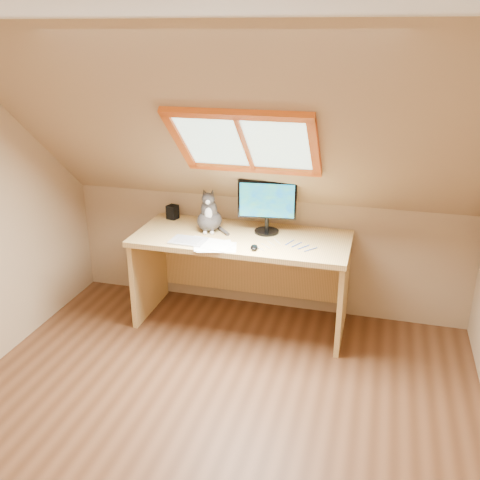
% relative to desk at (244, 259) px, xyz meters
% --- Properties ---
extents(ground, '(3.50, 3.50, 0.00)m').
position_rel_desk_xyz_m(ground, '(0.11, -1.45, -0.56)').
color(ground, brown).
rests_on(ground, ground).
extents(room_shell, '(3.52, 3.52, 2.41)m').
position_rel_desk_xyz_m(room_shell, '(0.11, -1.55, 0.87)').
color(room_shell, tan).
rests_on(room_shell, ground).
extents(desk, '(1.74, 0.76, 0.79)m').
position_rel_desk_xyz_m(desk, '(0.00, 0.00, 0.00)').
color(desk, '#E1B36B').
rests_on(desk, ground).
extents(monitor, '(0.47, 0.20, 0.44)m').
position_rel_desk_xyz_m(monitor, '(0.18, 0.05, 0.49)').
color(monitor, black).
rests_on(monitor, desk).
extents(cat, '(0.25, 0.28, 0.37)m').
position_rel_desk_xyz_m(cat, '(-0.29, -0.02, 0.37)').
color(cat, '#403A38').
rests_on(cat, desk).
extents(desk_speaker, '(0.10, 0.10, 0.12)m').
position_rel_desk_xyz_m(desk_speaker, '(-0.70, 0.18, 0.30)').
color(desk_speaker, black).
rests_on(desk_speaker, desk).
extents(graphics_tablet, '(0.28, 0.21, 0.01)m').
position_rel_desk_xyz_m(graphics_tablet, '(-0.38, -0.30, 0.24)').
color(graphics_tablet, '#B2B2B7').
rests_on(graphics_tablet, desk).
extents(mouse, '(0.08, 0.11, 0.03)m').
position_rel_desk_xyz_m(mouse, '(0.16, -0.32, 0.25)').
color(mouse, black).
rests_on(mouse, desk).
extents(papers, '(0.35, 0.30, 0.01)m').
position_rel_desk_xyz_m(papers, '(-0.18, -0.33, 0.24)').
color(papers, white).
rests_on(papers, desk).
extents(cables, '(0.51, 0.26, 0.01)m').
position_rel_desk_xyz_m(cables, '(0.40, -0.19, 0.24)').
color(cables, silver).
rests_on(cables, desk).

